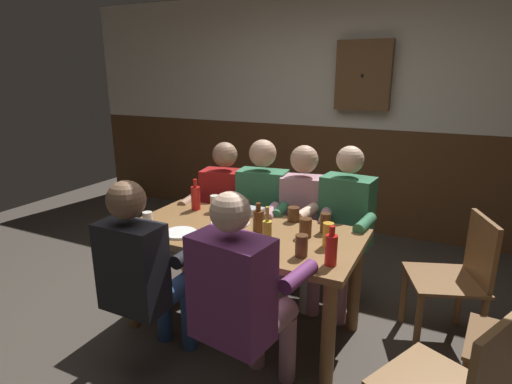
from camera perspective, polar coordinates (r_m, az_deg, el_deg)
The scene contains 26 objects.
ground_plane at distance 3.02m, azimuth -2.79°, elevation -19.09°, with size 8.02×8.02×0.00m, color #423A33.
back_wall_upper at distance 4.73m, azimuth 11.74°, elevation 17.52°, with size 6.68×0.12×1.43m, color silver.
back_wall_wainscot at distance 4.87m, azimuth 10.88°, elevation 2.07°, with size 6.68×0.12×1.17m, color brown.
dining_table at distance 2.80m, azimuth -1.94°, elevation -7.55°, with size 1.57×0.80×0.74m.
person_0 at distance 3.53m, azimuth -4.62°, elevation -1.85°, with size 0.58×0.59×1.19m.
person_1 at distance 3.37m, azimuth 0.53°, elevation -2.22°, with size 0.57×0.55×1.23m.
person_2 at distance 3.24m, azimuth 6.25°, elevation -3.33°, with size 0.53×0.57×1.21m.
person_3 at distance 3.16m, azimuth 11.96°, elevation -3.93°, with size 0.54×0.55×1.23m.
person_4 at distance 2.48m, azimuth -15.37°, elevation -10.31°, with size 0.51×0.51×1.21m.
person_5 at distance 2.14m, azimuth -2.09°, elevation -13.90°, with size 0.57×0.58×1.23m.
chair_empty_near_left at distance 3.02m, azimuth 26.13°, elevation -10.44°, with size 0.56×0.56×0.88m.
condiment_caddy at distance 3.05m, azimuth -0.30°, elevation -2.66°, with size 0.14×0.10×0.05m, color #B2B7BC.
plate_0 at distance 2.73m, azimuth -10.45°, elevation -5.59°, with size 0.21×0.21×0.01m, color white.
plate_1 at distance 2.87m, azimuth -3.57°, elevation -4.30°, with size 0.27×0.27×0.01m, color white.
bottle_0 at distance 3.17m, azimuth -8.34°, elevation -0.73°, with size 0.07×0.07×0.24m.
bottle_1 at distance 2.65m, azimuth 0.31°, elevation -4.16°, with size 0.07×0.07×0.21m.
bottle_2 at distance 2.28m, azimuth 10.36°, elevation -7.76°, with size 0.07×0.07×0.22m.
bottle_3 at distance 2.39m, azimuth 1.55°, elevation -6.00°, with size 0.05×0.05×0.28m.
pint_glass_0 at distance 3.11m, azimuth -5.70°, elevation -1.60°, with size 0.07×0.07×0.13m, color white.
pint_glass_1 at distance 2.91m, azimuth 5.21°, elevation -3.07°, with size 0.08×0.08×0.10m, color #4C2D19.
pint_glass_2 at distance 2.52m, azimuth 9.93°, elevation -5.85°, with size 0.07×0.07×0.15m, color gold.
pint_glass_3 at distance 2.73m, azimuth 9.55°, elevation -4.24°, with size 0.07×0.07×0.13m, color #4C2D19.
pint_glass_4 at distance 2.64m, azimuth 6.86°, elevation -4.93°, with size 0.08×0.08×0.12m, color #4C2D19.
pint_glass_5 at distance 2.90m, azimuth -14.76°, elevation -3.66°, with size 0.07×0.07×0.10m, color white.
pint_glass_6 at distance 2.37m, azimuth 6.31°, elevation -7.40°, with size 0.07×0.07×0.13m, color #4C2D19.
wall_dart_cabinet at distance 4.54m, azimuth 14.65°, elevation 15.33°, with size 0.56×0.15×0.70m.
Camera 1 is at (1.20, -2.16, 1.74)m, focal length 28.92 mm.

